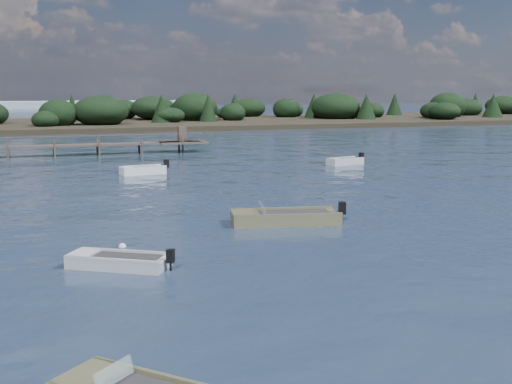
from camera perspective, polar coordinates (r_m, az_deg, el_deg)
name	(u,v)px	position (r m, az deg, el deg)	size (l,w,h in m)	color
ground	(127,144)	(79.32, -11.43, 4.20)	(400.00, 400.00, 0.00)	#162235
dinghy_mid_white_a	(285,220)	(31.44, 2.57, -2.49)	(5.75, 3.04, 1.32)	#686545
dinghy_mid_grey	(119,264)	(24.27, -12.11, -6.25)	(3.83, 3.17, 1.01)	#A4A9AC
tender_far_grey_b	(345,163)	(56.61, 7.92, 2.60)	(3.74, 1.97, 1.25)	#A4A9AC
tender_far_white	(143,172)	(50.47, -10.01, 1.78)	(3.90, 1.88, 1.31)	silver
buoy_c	(122,247)	(27.34, -11.79, -4.80)	(0.32, 0.32, 0.32)	silver
far_headland	(225,114)	(123.86, -2.75, 6.96)	(190.00, 40.00, 5.80)	black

